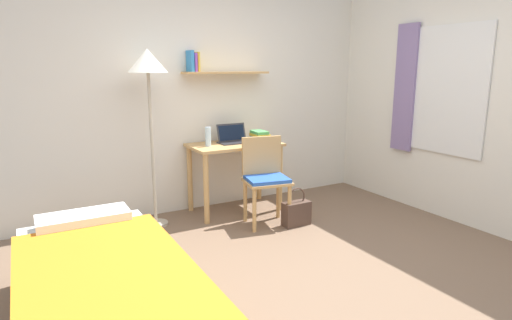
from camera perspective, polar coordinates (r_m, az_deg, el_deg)
ground_plane at (r=3.43m, az=8.11°, el=-15.22°), size 5.28×5.28×0.00m
wall_back at (r=4.81m, az=-6.34°, el=8.99°), size 4.40×0.27×2.60m
wall_right at (r=4.61m, az=28.91°, el=7.41°), size 0.10×4.40×2.60m
bed at (r=2.78m, az=-19.62°, el=-17.25°), size 0.93×1.96×0.54m
desk at (r=4.67m, az=-2.88°, el=0.41°), size 0.99×0.56×0.77m
desk_chair at (r=4.30m, az=1.25°, el=-2.12°), size 0.50×0.46×0.89m
standing_lamp at (r=4.23m, az=-14.36°, el=11.44°), size 0.38×0.38×1.75m
laptop at (r=4.69m, az=-3.11°, el=3.00°), size 0.35×0.21×0.20m
water_bottle at (r=4.48m, az=-6.48°, el=3.15°), size 0.06×0.06×0.20m
book_stack at (r=4.73m, az=0.50°, el=3.23°), size 0.18×0.23×0.12m
handbag at (r=4.36m, az=5.46°, el=-7.07°), size 0.29×0.13×0.40m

